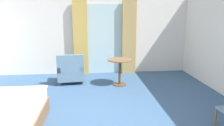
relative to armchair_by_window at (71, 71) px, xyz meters
The scene contains 6 objects.
wall_back 1.58m from the armchair_by_window, 58.83° to the left, with size 6.59×0.12×2.59m, color silver.
balcony_glass_door 1.66m from the armchair_by_window, 43.17° to the left, with size 1.14×0.02×2.28m, color silver.
curtain_panel_left 1.28m from the armchair_by_window, 73.14° to the left, with size 0.45×0.10×2.42m, color tan.
curtain_panel_right 2.24m from the armchair_by_window, 25.83° to the left, with size 0.45×0.10×2.42m, color tan.
armchair_by_window is the anchor object (origin of this frame).
round_cafe_table 1.44m from the armchair_by_window, 12.93° to the right, with size 0.69×0.69×0.74m.
Camera 1 is at (-0.06, -3.51, 1.97)m, focal length 34.79 mm.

